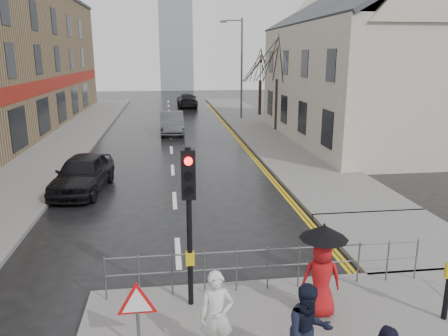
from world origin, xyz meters
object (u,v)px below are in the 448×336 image
object	(u,v)px
pedestrian_b	(308,333)
pedestrian_a	(217,316)
pedestrian_with_umbrella	(322,265)
car_parked	(83,173)
car_mid	(172,123)

from	to	relation	value
pedestrian_b	pedestrian_a	bearing A→B (deg)	146.62
pedestrian_with_umbrella	car_parked	size ratio (longest dim) A/B	0.45
pedestrian_b	car_mid	bearing A→B (deg)	88.03
pedestrian_a	pedestrian_with_umbrella	bearing A→B (deg)	32.15
pedestrian_a	car_parked	xyz separation A→B (m)	(-4.11, 10.64, -0.20)
pedestrian_b	car_mid	size ratio (longest dim) A/B	0.37
pedestrian_a	pedestrian_with_umbrella	world-z (taller)	pedestrian_with_umbrella
pedestrian_with_umbrella	car_mid	bearing A→B (deg)	96.65
pedestrian_with_umbrella	car_parked	bearing A→B (deg)	123.30
pedestrian_b	car_parked	distance (m)	12.62
car_parked	pedestrian_a	bearing A→B (deg)	-61.76
pedestrian_b	pedestrian_with_umbrella	bearing A→B (deg)	58.12
car_parked	car_mid	xyz separation A→B (m)	(3.70, 12.94, -0.00)
pedestrian_a	pedestrian_b	size ratio (longest dim) A/B	0.96
pedestrian_a	car_parked	bearing A→B (deg)	118.79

